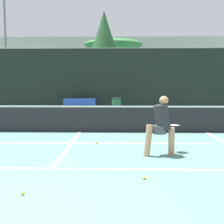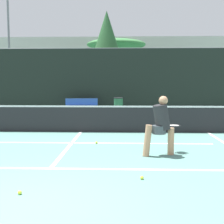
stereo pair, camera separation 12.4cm
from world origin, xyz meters
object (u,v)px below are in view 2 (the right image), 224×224
(parked_car, at_px, (29,99))
(courtside_bench, at_px, (82,106))
(player_practicing, at_px, (161,124))
(trash_bin, at_px, (118,106))

(parked_car, bearing_deg, courtside_bench, -41.27)
(player_practicing, distance_m, courtside_bench, 9.63)
(player_practicing, xyz_separation_m, trash_bin, (-1.19, 8.72, -0.31))
(courtside_bench, height_order, parked_car, parked_car)
(parked_car, bearing_deg, player_practicing, -60.44)
(trash_bin, distance_m, parked_car, 7.04)
(player_practicing, height_order, courtside_bench, player_practicing)
(player_practicing, bearing_deg, parked_car, 103.07)
(trash_bin, relative_size, parked_car, 0.21)
(trash_bin, bearing_deg, player_practicing, -82.25)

